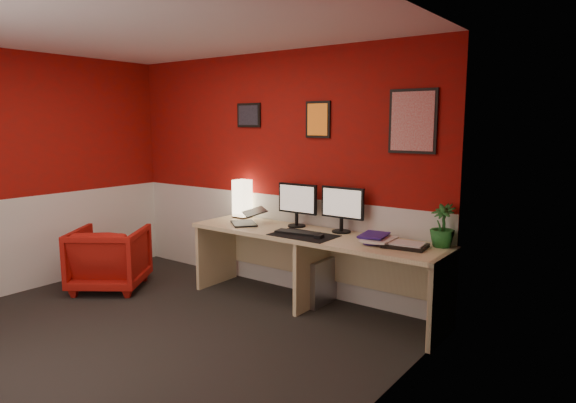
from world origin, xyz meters
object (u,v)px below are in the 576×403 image
object	(u,v)px
monitor_right	(342,202)
armchair	(110,258)
monitor_left	(297,198)
desk	(312,271)
pc_tower	(319,280)
potted_plant	(442,226)
zen_tray	(405,246)
laptop	(244,214)
shoji_lamp	(242,200)

from	to	relation	value
monitor_right	armchair	world-z (taller)	monitor_right
monitor_left	desk	bearing A→B (deg)	-29.90
desk	pc_tower	xyz separation A→B (m)	(-0.03, 0.16, -0.14)
desk	monitor_left	size ratio (longest dim) A/B	4.48
desk	armchair	world-z (taller)	desk
potted_plant	zen_tray	bearing A→B (deg)	-138.69
potted_plant	armchair	world-z (taller)	potted_plant
laptop	zen_tray	world-z (taller)	laptop
shoji_lamp	monitor_left	size ratio (longest dim) A/B	0.69
potted_plant	armchair	size ratio (longest dim) A/B	0.50
laptop	pc_tower	size ratio (longest dim) A/B	0.73
desk	shoji_lamp	size ratio (longest dim) A/B	6.50
shoji_lamp	zen_tray	size ratio (longest dim) A/B	1.14
laptop	potted_plant	size ratio (longest dim) A/B	0.90
shoji_lamp	laptop	size ratio (longest dim) A/B	1.21
laptop	armchair	bearing A→B (deg)	-109.71
desk	shoji_lamp	distance (m)	1.24
shoji_lamp	pc_tower	bearing A→B (deg)	-3.51
desk	zen_tray	size ratio (longest dim) A/B	7.43
shoji_lamp	laptop	xyz separation A→B (m)	(0.26, -0.28, -0.09)
monitor_left	zen_tray	bearing A→B (deg)	-7.70
shoji_lamp	laptop	bearing A→B (deg)	-46.50
shoji_lamp	pc_tower	distance (m)	1.27
desk	laptop	xyz separation A→B (m)	(-0.82, -0.05, 0.47)
potted_plant	pc_tower	xyz separation A→B (m)	(-1.19, -0.06, -0.69)
monitor_left	shoji_lamp	bearing A→B (deg)	176.88
monitor_left	armchair	world-z (taller)	monitor_left
desk	monitor_right	size ratio (longest dim) A/B	4.48
desk	monitor_right	bearing A→B (deg)	48.63
desk	armchair	distance (m)	2.22
laptop	armchair	size ratio (longest dim) A/B	0.45
potted_plant	monitor_left	bearing A→B (deg)	-178.47
desk	zen_tray	xyz separation A→B (m)	(0.93, 0.01, 0.38)
shoji_lamp	pc_tower	world-z (taller)	shoji_lamp
monitor_left	pc_tower	world-z (taller)	monitor_left
zen_tray	potted_plant	size ratio (longest dim) A/B	0.96
monitor_right	zen_tray	world-z (taller)	monitor_right
desk	armchair	xyz separation A→B (m)	(-2.07, -0.81, -0.03)
zen_tray	pc_tower	world-z (taller)	zen_tray
zen_tray	armchair	size ratio (longest dim) A/B	0.48
laptop	potted_plant	bearing A→B (deg)	46.96
desk	pc_tower	world-z (taller)	desk
potted_plant	pc_tower	size ratio (longest dim) A/B	0.81
shoji_lamp	zen_tray	distance (m)	2.03
pc_tower	monitor_right	bearing A→B (deg)	13.95
pc_tower	zen_tray	bearing A→B (deg)	-8.92
shoji_lamp	monitor_left	xyz separation A→B (m)	(0.77, -0.04, 0.09)
laptop	zen_tray	xyz separation A→B (m)	(1.75, 0.07, -0.09)
monitor_right	potted_plant	distance (m)	0.98
armchair	zen_tray	bearing A→B (deg)	160.28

